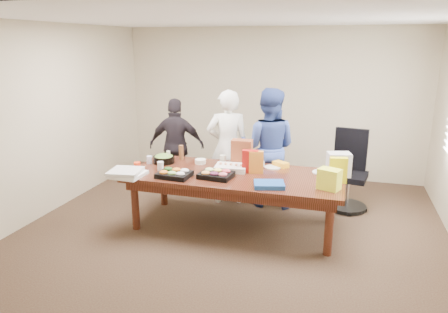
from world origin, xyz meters
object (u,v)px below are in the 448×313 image
(office_chair, at_px, (349,173))
(person_center, at_px, (228,147))
(sheet_cake, at_px, (231,168))
(conference_table, at_px, (235,200))
(salad_bowl, at_px, (164,159))
(person_right, at_px, (268,148))

(office_chair, distance_m, person_center, 1.84)
(person_center, relative_size, sheet_cake, 4.22)
(office_chair, xyz_separation_m, person_center, (-1.80, -0.19, 0.31))
(conference_table, height_order, person_center, person_center)
(office_chair, height_order, salad_bowl, office_chair)
(office_chair, xyz_separation_m, person_right, (-1.19, -0.12, 0.32))
(person_right, relative_size, sheet_cake, 4.30)
(conference_table, bearing_deg, office_chair, 35.80)
(conference_table, bearing_deg, person_center, 112.12)
(salad_bowl, bearing_deg, sheet_cake, -4.26)
(person_right, bearing_deg, sheet_cake, 64.77)
(office_chair, relative_size, person_right, 0.64)
(person_center, bearing_deg, conference_table, 94.26)
(conference_table, distance_m, person_right, 1.09)
(office_chair, height_order, sheet_cake, office_chair)
(conference_table, distance_m, person_center, 1.05)
(office_chair, height_order, person_right, person_right)
(conference_table, xyz_separation_m, person_center, (-0.35, 0.86, 0.50))
(conference_table, height_order, office_chair, office_chair)
(conference_table, relative_size, person_center, 1.60)
(office_chair, distance_m, salad_bowl, 2.71)
(person_right, bearing_deg, person_center, 5.15)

